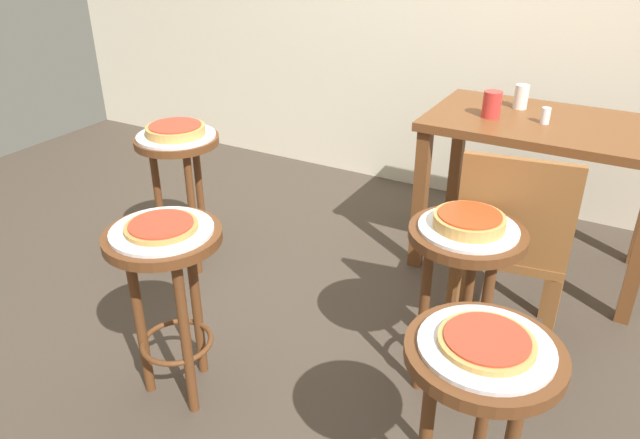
# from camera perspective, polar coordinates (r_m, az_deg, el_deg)

# --- Properties ---
(ground_plane) EXTENTS (6.00, 6.00, 0.00)m
(ground_plane) POSITION_cam_1_polar(r_m,az_deg,el_deg) (2.64, 0.35, -10.01)
(ground_plane) COLOR #42382D
(stool_foreground) EXTENTS (0.39, 0.39, 0.66)m
(stool_foreground) POSITION_cam_1_polar(r_m,az_deg,el_deg) (1.63, 14.60, -16.36)
(stool_foreground) COLOR #5B3319
(stool_foreground) RESTS_ON ground_plane
(serving_plate_foreground) EXTENTS (0.33, 0.33, 0.01)m
(serving_plate_foreground) POSITION_cam_1_polar(r_m,az_deg,el_deg) (1.52, 15.39, -11.47)
(serving_plate_foreground) COLOR silver
(serving_plate_foreground) RESTS_ON stool_foreground
(pizza_foreground) EXTENTS (0.23, 0.23, 0.02)m
(pizza_foreground) POSITION_cam_1_polar(r_m,az_deg,el_deg) (1.51, 15.46, -11.00)
(pizza_foreground) COLOR tan
(pizza_foreground) RESTS_ON serving_plate_foreground
(stool_middle) EXTENTS (0.39, 0.39, 0.66)m
(stool_middle) POSITION_cam_1_polar(r_m,az_deg,el_deg) (2.10, -14.14, -5.28)
(stool_middle) COLOR #5B3319
(stool_middle) RESTS_ON ground_plane
(serving_plate_middle) EXTENTS (0.34, 0.34, 0.01)m
(serving_plate_middle) POSITION_cam_1_polar(r_m,az_deg,el_deg) (2.02, -14.70, -1.02)
(serving_plate_middle) COLOR silver
(serving_plate_middle) RESTS_ON stool_middle
(pizza_middle) EXTENTS (0.24, 0.24, 0.02)m
(pizza_middle) POSITION_cam_1_polar(r_m,az_deg,el_deg) (2.01, -14.75, -0.61)
(pizza_middle) COLOR #B78442
(pizza_middle) RESTS_ON serving_plate_middle
(stool_leftside) EXTENTS (0.39, 0.39, 0.66)m
(stool_leftside) POSITION_cam_1_polar(r_m,az_deg,el_deg) (2.11, 13.29, -5.08)
(stool_leftside) COLOR #5B3319
(stool_leftside) RESTS_ON ground_plane
(serving_plate_leftside) EXTENTS (0.33, 0.33, 0.01)m
(serving_plate_leftside) POSITION_cam_1_polar(r_m,az_deg,el_deg) (2.02, 13.82, -0.82)
(serving_plate_leftside) COLOR silver
(serving_plate_leftside) RESTS_ON stool_leftside
(pizza_leftside) EXTENTS (0.23, 0.23, 0.05)m
(pizza_leftside) POSITION_cam_1_polar(r_m,az_deg,el_deg) (2.01, 13.91, -0.10)
(pizza_leftside) COLOR tan
(pizza_leftside) RESTS_ON serving_plate_leftside
(stool_rear) EXTENTS (0.39, 0.39, 0.66)m
(stool_rear) POSITION_cam_1_polar(r_m,az_deg,el_deg) (2.93, -13.04, 4.44)
(stool_rear) COLOR #5B3319
(stool_rear) RESTS_ON ground_plane
(serving_plate_rear) EXTENTS (0.36, 0.36, 0.01)m
(serving_plate_rear) POSITION_cam_1_polar(r_m,az_deg,el_deg) (2.87, -13.41, 7.70)
(serving_plate_rear) COLOR silver
(serving_plate_rear) RESTS_ON stool_rear
(pizza_rear) EXTENTS (0.27, 0.27, 0.05)m
(pizza_rear) POSITION_cam_1_polar(r_m,az_deg,el_deg) (2.86, -13.47, 8.24)
(pizza_rear) COLOR tan
(pizza_rear) RESTS_ON serving_plate_rear
(dining_table) EXTENTS (1.06, 0.65, 0.75)m
(dining_table) POSITION_cam_1_polar(r_m,az_deg,el_deg) (2.97, 20.45, 6.51)
(dining_table) COLOR brown
(dining_table) RESTS_ON ground_plane
(cup_near_edge) EXTENTS (0.08, 0.08, 0.12)m
(cup_near_edge) POSITION_cam_1_polar(r_m,az_deg,el_deg) (2.89, 15.91, 10.41)
(cup_near_edge) COLOR red
(cup_near_edge) RESTS_ON dining_table
(cup_far_edge) EXTENTS (0.06, 0.06, 0.11)m
(cup_far_edge) POSITION_cam_1_polar(r_m,az_deg,el_deg) (3.07, 18.45, 10.93)
(cup_far_edge) COLOR silver
(cup_far_edge) RESTS_ON dining_table
(condiment_shaker) EXTENTS (0.04, 0.04, 0.07)m
(condiment_shaker) POSITION_cam_1_polar(r_m,az_deg,el_deg) (2.88, 20.50, 9.17)
(condiment_shaker) COLOR white
(condiment_shaker) RESTS_ON dining_table
(wooden_chair) EXTENTS (0.46, 0.46, 0.85)m
(wooden_chair) POSITION_cam_1_polar(r_m,az_deg,el_deg) (2.40, 17.57, -2.14)
(wooden_chair) COLOR brown
(wooden_chair) RESTS_ON ground_plane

